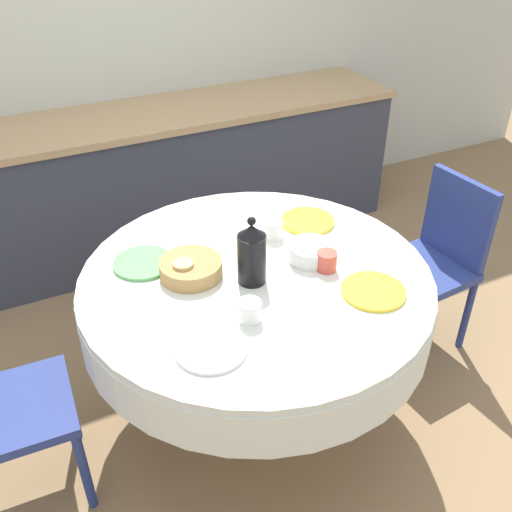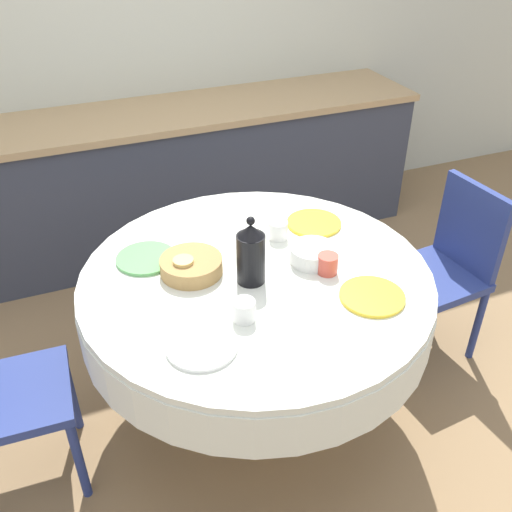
% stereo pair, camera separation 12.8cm
% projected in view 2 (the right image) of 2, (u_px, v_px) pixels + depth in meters
% --- Properties ---
extents(ground_plane, '(12.00, 12.00, 0.00)m').
position_uv_depth(ground_plane, '(256.00, 410.00, 2.60)').
color(ground_plane, '#8E704C').
extents(wall_back, '(7.00, 0.05, 2.60)m').
position_uv_depth(wall_back, '(134.00, 24.00, 3.33)').
color(wall_back, beige).
rests_on(wall_back, ground_plane).
extents(kitchen_counter, '(3.24, 0.64, 0.88)m').
position_uv_depth(kitchen_counter, '(162.00, 180.00, 3.55)').
color(kitchen_counter, '#383D4C').
rests_on(kitchen_counter, ground_plane).
extents(dining_table, '(1.36, 1.36, 0.76)m').
position_uv_depth(dining_table, '(256.00, 299.00, 2.24)').
color(dining_table, olive).
rests_on(dining_table, ground_plane).
extents(chair_left, '(0.43, 0.43, 0.88)m').
position_uv_depth(chair_left, '(447.00, 263.00, 2.70)').
color(chair_left, navy).
rests_on(chair_left, ground_plane).
extents(plate_near_left, '(0.24, 0.24, 0.01)m').
position_uv_depth(plate_near_left, '(202.00, 346.00, 1.83)').
color(plate_near_left, white).
rests_on(plate_near_left, dining_table).
extents(cup_near_left, '(0.08, 0.08, 0.08)m').
position_uv_depth(cup_near_left, '(244.00, 310.00, 1.93)').
color(cup_near_left, white).
rests_on(cup_near_left, dining_table).
extents(plate_near_right, '(0.24, 0.24, 0.01)m').
position_uv_depth(plate_near_right, '(372.00, 296.00, 2.04)').
color(plate_near_right, yellow).
rests_on(plate_near_right, dining_table).
extents(cup_near_right, '(0.08, 0.08, 0.08)m').
position_uv_depth(cup_near_right, '(328.00, 264.00, 2.16)').
color(cup_near_right, '#CC4C3D').
rests_on(cup_near_right, dining_table).
extents(plate_far_left, '(0.24, 0.24, 0.01)m').
position_uv_depth(plate_far_left, '(146.00, 258.00, 2.24)').
color(plate_far_left, '#5BA85B').
rests_on(plate_far_left, dining_table).
extents(cup_far_left, '(0.08, 0.08, 0.08)m').
position_uv_depth(cup_far_left, '(184.00, 268.00, 2.14)').
color(cup_far_left, '#DBB766').
rests_on(cup_far_left, dining_table).
extents(plate_far_right, '(0.24, 0.24, 0.01)m').
position_uv_depth(plate_far_right, '(314.00, 223.00, 2.47)').
color(plate_far_right, yellow).
rests_on(plate_far_right, dining_table).
extents(cup_far_right, '(0.08, 0.08, 0.08)m').
position_uv_depth(cup_far_right, '(278.00, 230.00, 2.36)').
color(cup_far_right, white).
rests_on(cup_far_right, dining_table).
extents(coffee_carafe, '(0.11, 0.11, 0.27)m').
position_uv_depth(coffee_carafe, '(251.00, 254.00, 2.07)').
color(coffee_carafe, black).
rests_on(coffee_carafe, dining_table).
extents(bread_basket, '(0.24, 0.24, 0.06)m').
position_uv_depth(bread_basket, '(191.00, 266.00, 2.16)').
color(bread_basket, '#AD844C').
rests_on(bread_basket, dining_table).
extents(fruit_bowl, '(0.18, 0.18, 0.07)m').
position_uv_depth(fruit_bowl, '(313.00, 254.00, 2.22)').
color(fruit_bowl, silver).
rests_on(fruit_bowl, dining_table).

